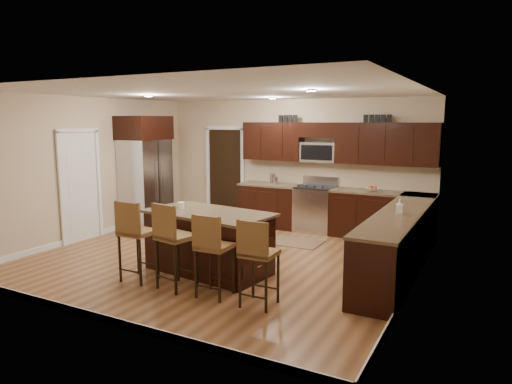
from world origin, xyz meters
The scene contains 24 objects.
floor centered at (0.00, 0.00, 0.00)m, with size 6.00×6.00×0.00m, color brown.
ceiling centered at (0.00, 0.00, 2.70)m, with size 6.00×6.00×0.00m, color silver.
wall_back centered at (0.00, 2.75, 1.35)m, with size 6.00×6.00×0.00m, color #C6B08F.
wall_left centered at (-3.00, 0.00, 1.35)m, with size 5.50×5.50×0.00m, color #C6B08F.
wall_right centered at (3.00, 0.00, 1.35)m, with size 5.50×5.50×0.00m, color #C6B08F.
base_cabinets centered at (1.90, 1.45, 0.46)m, with size 4.02×3.96×0.92m.
upper_cabinets centered at (1.04, 2.58, 1.84)m, with size 4.00×0.33×0.80m.
range centered at (0.68, 2.45, 0.47)m, with size 0.76×0.64×1.11m.
microwave centered at (0.68, 2.60, 1.62)m, with size 0.76×0.31×0.40m, color silver.
doorway centered at (-1.65, 2.73, 1.03)m, with size 0.85×0.03×2.06m, color black.
pantry_door centered at (-2.98, -0.30, 1.02)m, with size 0.03×0.80×2.04m, color white.
letter_decor centered at (0.90, 2.58, 2.29)m, with size 2.20×0.03×0.15m, color black, non-canonical shape.
island centered at (0.16, -0.69, 0.43)m, with size 2.02×1.24×0.92m.
stool_left centered at (-0.50, -1.54, 0.72)m, with size 0.44×0.44×1.16m.
stool_mid centered at (0.15, -1.54, 0.74)m, with size 0.52×0.52×1.18m.
stool_right centered at (0.78, -1.54, 0.68)m, with size 0.42×0.42×1.10m.
refrigerator centered at (-2.62, 1.11, 1.20)m, with size 0.79×0.99×2.35m.
floor_mat centered at (0.65, 1.43, 0.01)m, with size 1.01×0.68×0.01m, color brown.
fruit_bowl centered at (1.83, 2.45, 0.95)m, with size 0.26×0.26×0.06m, color silver.
soap_bottle centered at (2.70, 0.48, 1.03)m, with size 0.09×0.10×0.21m, color #B2B2B2.
canister_tall centered at (-0.29, 2.45, 1.03)m, with size 0.12×0.12×0.22m, color silver.
canister_short centered at (-0.23, 2.45, 1.00)m, with size 0.11×0.11×0.15m, color silver.
island_jar centered at (-0.34, -0.69, 0.97)m, with size 0.10×0.10×0.10m, color white.
stool_extra centered at (1.43, -1.54, 0.68)m, with size 0.42×0.42×1.10m.
Camera 1 is at (3.90, -6.22, 2.26)m, focal length 32.00 mm.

